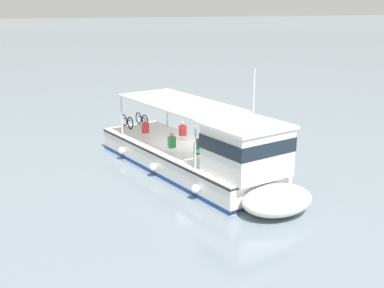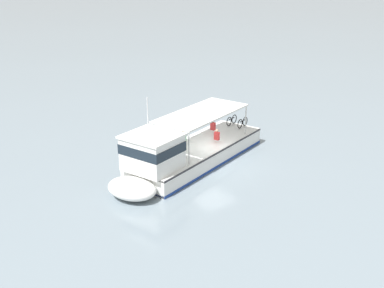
{
  "view_description": "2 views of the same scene",
  "coord_description": "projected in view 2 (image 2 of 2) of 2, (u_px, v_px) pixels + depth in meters",
  "views": [
    {
      "loc": [
        6.82,
        22.36,
        7.8
      ],
      "look_at": [
        0.68,
        1.17,
        1.4
      ],
      "focal_mm": 46.93,
      "sensor_mm": 36.0,
      "label": 1
    },
    {
      "loc": [
        -22.27,
        17.69,
        12.13
      ],
      "look_at": [
        0.68,
        1.17,
        1.4
      ],
      "focal_mm": 45.34,
      "sensor_mm": 36.0,
      "label": 2
    }
  ],
  "objects": [
    {
      "name": "ground_plane",
      "position": [
        213.0,
        164.0,
        30.86
      ],
      "size": [
        400.0,
        400.0,
        0.0
      ],
      "primitive_type": "plane",
      "color": "gray"
    },
    {
      "name": "ferry_main",
      "position": [
        182.0,
        155.0,
        29.61
      ],
      "size": [
        6.99,
        13.03,
        5.32
      ],
      "color": "white",
      "rests_on": "ground"
    }
  ]
}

